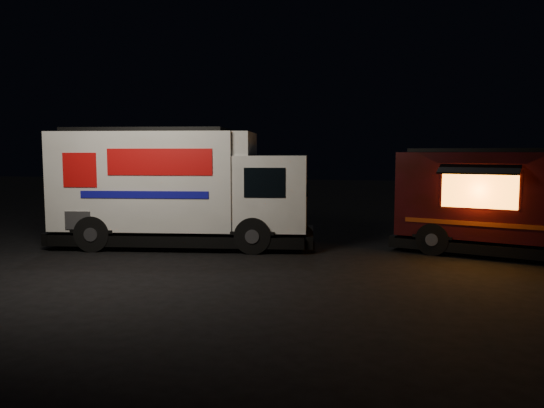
% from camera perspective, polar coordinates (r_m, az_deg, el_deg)
% --- Properties ---
extents(ground, '(80.00, 80.00, 0.00)m').
position_cam_1_polar(ground, '(14.49, -2.38, -5.49)').
color(ground, black).
rests_on(ground, ground).
extents(white_truck, '(7.97, 3.64, 3.48)m').
position_cam_1_polar(white_truck, '(15.95, -9.45, 1.77)').
color(white_truck, silver).
rests_on(white_truck, ground).
extents(red_truck, '(6.61, 4.14, 2.89)m').
position_cam_1_polar(red_truck, '(15.59, 24.64, 0.15)').
color(red_truck, '#3B0A11').
rests_on(red_truck, ground).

